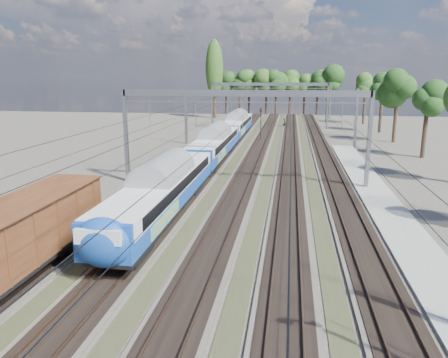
# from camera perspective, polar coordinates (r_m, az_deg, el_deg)

# --- Properties ---
(track_bed) EXTENTS (21.00, 130.00, 0.34)m
(track_bed) POSITION_cam_1_polar(r_m,az_deg,el_deg) (56.72, 4.06, 2.96)
(track_bed) COLOR #47423A
(track_bed) RESTS_ON ground
(platform) EXTENTS (3.00, 70.00, 0.30)m
(platform) POSITION_cam_1_polar(r_m,az_deg,el_deg) (33.13, 21.53, -5.39)
(platform) COLOR gray
(platform) RESTS_ON ground
(catenary) EXTENTS (25.65, 130.00, 9.00)m
(catenary) POSITION_cam_1_polar(r_m,az_deg,el_deg) (63.57, 5.03, 9.78)
(catenary) COLOR slate
(catenary) RESTS_ON ground
(tree_belt) EXTENTS (39.07, 100.64, 11.88)m
(tree_belt) POSITION_cam_1_polar(r_m,az_deg,el_deg) (105.09, 9.84, 12.02)
(tree_belt) COLOR black
(tree_belt) RESTS_ON ground
(poplar) EXTENTS (4.40, 4.40, 19.04)m
(poplar) POSITION_cam_1_polar(r_m,az_deg,el_deg) (110.29, -1.26, 14.14)
(poplar) COLOR black
(poplar) RESTS_ON ground
(emu_train) EXTENTS (3.13, 66.15, 4.58)m
(emu_train) POSITION_cam_1_polar(r_m,az_deg,el_deg) (52.42, -1.23, 5.01)
(emu_train) COLOR black
(emu_train) RESTS_ON ground
(freight_boxcar) EXTENTS (3.12, 15.05, 3.88)m
(freight_boxcar) POSITION_cam_1_polar(r_m,az_deg,el_deg) (23.93, -26.34, -7.33)
(freight_boxcar) COLOR black
(freight_boxcar) RESTS_ON ground
(worker) EXTENTS (0.53, 0.69, 1.67)m
(worker) POSITION_cam_1_polar(r_m,az_deg,el_deg) (92.01, 7.90, 7.29)
(worker) COLOR black
(worker) RESTS_ON ground
(signal_near) EXTENTS (0.36, 0.33, 5.26)m
(signal_near) POSITION_cam_1_polar(r_m,az_deg,el_deg) (71.02, 4.82, 7.66)
(signal_near) COLOR black
(signal_near) RESTS_ON ground
(signal_far) EXTENTS (0.39, 0.36, 5.53)m
(signal_far) POSITION_cam_1_polar(r_m,az_deg,el_deg) (102.06, 13.21, 9.15)
(signal_far) COLOR black
(signal_far) RESTS_ON ground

